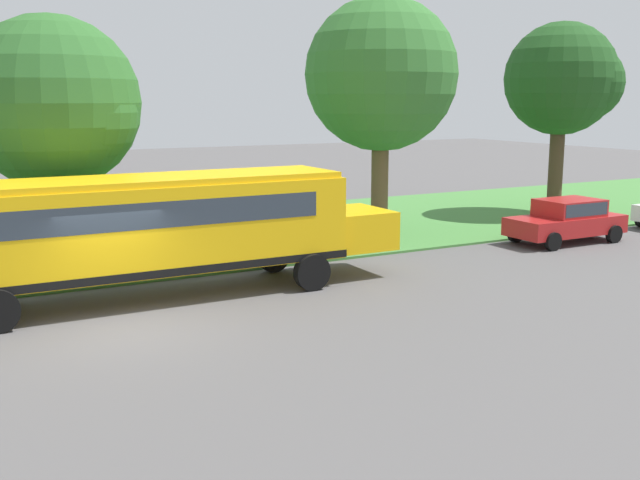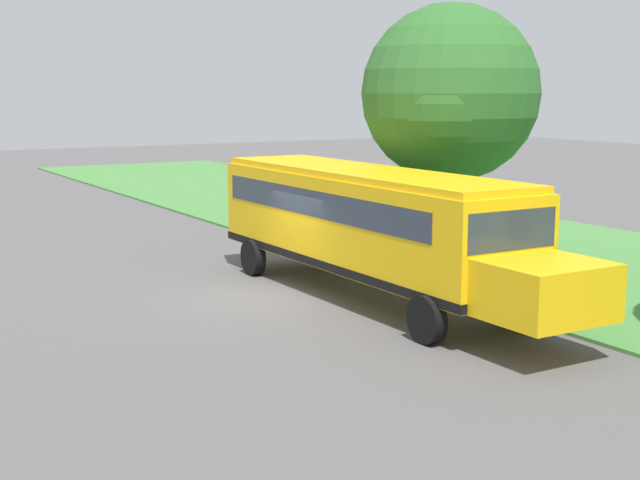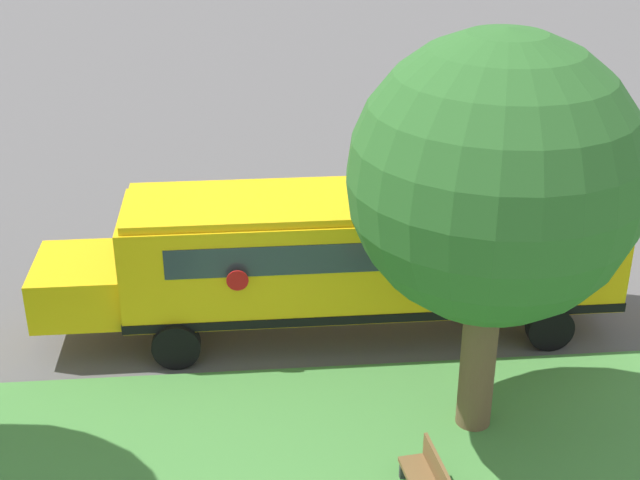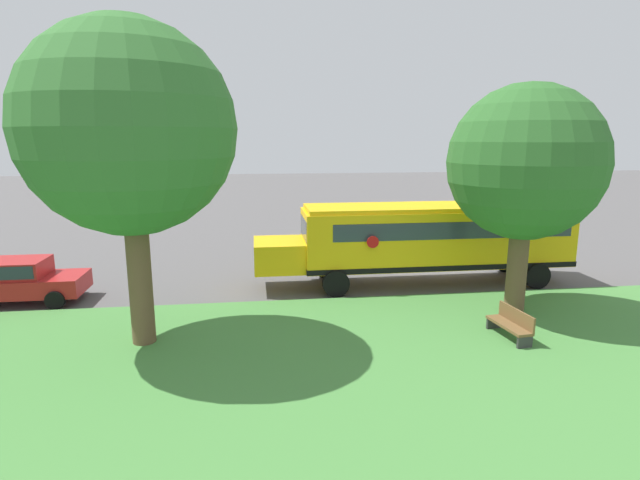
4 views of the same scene
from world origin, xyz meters
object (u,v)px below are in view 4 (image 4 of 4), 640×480
school_bus (429,236)px  park_bench (511,324)px  car_red_nearest (17,279)px  oak_tree_roadside_mid (123,126)px  oak_tree_beside_bus (519,165)px

school_bus → park_bench: school_bus is taller
car_red_nearest → school_bus: bearing=-88.3°
oak_tree_roadside_mid → park_bench: bearing=-95.6°
car_red_nearest → park_bench: 16.53m
oak_tree_beside_bus → park_bench: size_ratio=4.51×
school_bus → oak_tree_roadside_mid: (-4.84, 10.10, 4.12)m
oak_tree_beside_bus → park_bench: 5.09m
school_bus → oak_tree_beside_bus: 4.92m
oak_tree_beside_bus → oak_tree_roadside_mid: bearing=96.1°
oak_tree_beside_bus → oak_tree_roadside_mid: 11.79m
park_bench → car_red_nearest: bearing=70.9°
school_bus → oak_tree_roadside_mid: 11.93m
car_red_nearest → park_bench: bearing=-109.1°
car_red_nearest → oak_tree_roadside_mid: oak_tree_roadside_mid is taller
school_bus → oak_tree_beside_bus: (-3.60, -1.57, 2.97)m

